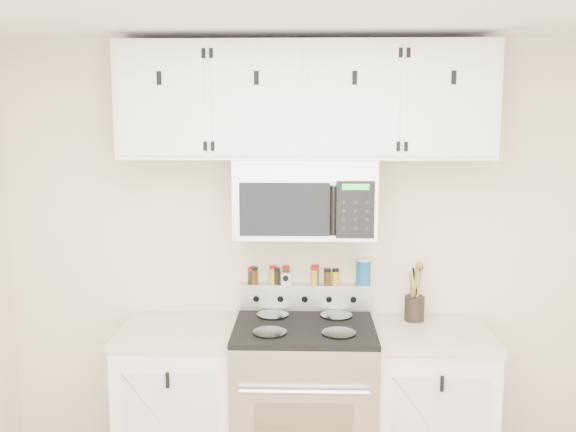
% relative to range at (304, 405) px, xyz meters
% --- Properties ---
extents(back_wall, '(3.50, 0.01, 2.50)m').
position_rel_range_xyz_m(back_wall, '(0.00, 0.32, 0.76)').
color(back_wall, beige).
rests_on(back_wall, floor).
extents(range, '(0.76, 0.65, 1.10)m').
position_rel_range_xyz_m(range, '(0.00, 0.00, 0.00)').
color(range, '#B7B7BA').
rests_on(range, floor).
extents(base_cabinet_left, '(0.64, 0.62, 0.92)m').
position_rel_range_xyz_m(base_cabinet_left, '(-0.69, 0.02, -0.03)').
color(base_cabinet_left, white).
rests_on(base_cabinet_left, floor).
extents(base_cabinet_right, '(0.64, 0.62, 0.92)m').
position_rel_range_xyz_m(base_cabinet_right, '(0.69, 0.02, -0.03)').
color(base_cabinet_right, white).
rests_on(base_cabinet_right, floor).
extents(microwave, '(0.76, 0.44, 0.42)m').
position_rel_range_xyz_m(microwave, '(0.00, 0.13, 1.14)').
color(microwave, '#9E9EA3').
rests_on(microwave, back_wall).
extents(upper_cabinets, '(2.00, 0.35, 0.62)m').
position_rel_range_xyz_m(upper_cabinets, '(-0.00, 0.15, 1.66)').
color(upper_cabinets, white).
rests_on(upper_cabinets, back_wall).
extents(utensil_crock, '(0.11, 0.11, 0.33)m').
position_rel_range_xyz_m(utensil_crock, '(0.62, 0.18, 0.52)').
color(utensil_crock, black).
rests_on(utensil_crock, base_cabinet_right).
extents(kitchen_timer, '(0.07, 0.06, 0.07)m').
position_rel_range_xyz_m(kitchen_timer, '(-0.11, 0.28, 0.65)').
color(kitchen_timer, silver).
rests_on(kitchen_timer, range).
extents(salt_canister, '(0.08, 0.08, 0.15)m').
position_rel_range_xyz_m(salt_canister, '(0.34, 0.28, 0.69)').
color(salt_canister, '#14538C').
rests_on(salt_canister, range).
extents(spice_jar_0, '(0.04, 0.04, 0.09)m').
position_rel_range_xyz_m(spice_jar_0, '(-0.31, 0.28, 0.66)').
color(spice_jar_0, black).
rests_on(spice_jar_0, range).
extents(spice_jar_1, '(0.05, 0.05, 0.10)m').
position_rel_range_xyz_m(spice_jar_1, '(-0.30, 0.28, 0.66)').
color(spice_jar_1, '#422910').
rests_on(spice_jar_1, range).
extents(spice_jar_2, '(0.04, 0.04, 0.11)m').
position_rel_range_xyz_m(spice_jar_2, '(-0.19, 0.28, 0.67)').
color(spice_jar_2, gold).
rests_on(spice_jar_2, range).
extents(spice_jar_3, '(0.04, 0.04, 0.10)m').
position_rel_range_xyz_m(spice_jar_3, '(-0.17, 0.28, 0.66)').
color(spice_jar_3, black).
rests_on(spice_jar_3, range).
extents(spice_jar_4, '(0.04, 0.04, 0.11)m').
position_rel_range_xyz_m(spice_jar_4, '(-0.11, 0.28, 0.67)').
color(spice_jar_4, '#39280D').
rests_on(spice_jar_4, range).
extents(spice_jar_5, '(0.04, 0.04, 0.10)m').
position_rel_range_xyz_m(spice_jar_5, '(0.06, 0.28, 0.66)').
color(spice_jar_5, gold).
rests_on(spice_jar_5, range).
extents(spice_jar_6, '(0.04, 0.04, 0.11)m').
position_rel_range_xyz_m(spice_jar_6, '(0.06, 0.28, 0.67)').
color(spice_jar_6, black).
rests_on(spice_jar_6, range).
extents(spice_jar_7, '(0.04, 0.04, 0.09)m').
position_rel_range_xyz_m(spice_jar_7, '(0.13, 0.28, 0.66)').
color(spice_jar_7, '#402A0F').
rests_on(spice_jar_7, range).
extents(spice_jar_8, '(0.04, 0.04, 0.09)m').
position_rel_range_xyz_m(spice_jar_8, '(0.18, 0.28, 0.66)').
color(spice_jar_8, gold).
rests_on(spice_jar_8, range).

